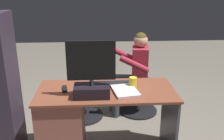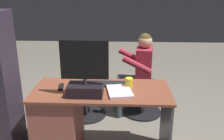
{
  "view_description": "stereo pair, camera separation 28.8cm",
  "coord_description": "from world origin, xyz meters",
  "px_view_note": "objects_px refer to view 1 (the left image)",
  "views": [
    {
      "loc": [
        0.08,
        2.66,
        1.73
      ],
      "look_at": [
        -0.08,
        -0.06,
        0.79
      ],
      "focal_mm": 41.08,
      "sensor_mm": 36.0,
      "label": 1
    },
    {
      "loc": [
        -0.2,
        2.66,
        1.73
      ],
      "look_at": [
        -0.08,
        -0.06,
        0.79
      ],
      "focal_mm": 41.08,
      "sensor_mm": 36.0,
      "label": 2
    }
  ],
  "objects_px": {
    "person": "(134,67)",
    "teddy_bear": "(82,73)",
    "keyboard": "(112,84)",
    "office_chair_teddy": "(83,98)",
    "desk": "(71,123)",
    "monitor": "(92,80)",
    "visitor_chair": "(139,93)",
    "tv_remote": "(65,89)",
    "cup": "(133,82)",
    "computer_mouse": "(79,84)"
  },
  "relations": [
    {
      "from": "desk",
      "to": "office_chair_teddy",
      "type": "distance_m",
      "value": 0.84
    },
    {
      "from": "teddy_bear",
      "to": "person",
      "type": "distance_m",
      "value": 0.69
    },
    {
      "from": "office_chair_teddy",
      "to": "teddy_bear",
      "type": "distance_m",
      "value": 0.35
    },
    {
      "from": "desk",
      "to": "person",
      "type": "height_order",
      "value": "person"
    },
    {
      "from": "visitor_chair",
      "to": "teddy_bear",
      "type": "bearing_deg",
      "value": 6.69
    },
    {
      "from": "office_chair_teddy",
      "to": "teddy_bear",
      "type": "height_order",
      "value": "teddy_bear"
    },
    {
      "from": "monitor",
      "to": "computer_mouse",
      "type": "relative_size",
      "value": 5.38
    },
    {
      "from": "cup",
      "to": "keyboard",
      "type": "bearing_deg",
      "value": -17.95
    },
    {
      "from": "keyboard",
      "to": "teddy_bear",
      "type": "relative_size",
      "value": 1.15
    },
    {
      "from": "office_chair_teddy",
      "to": "visitor_chair",
      "type": "xyz_separation_m",
      "value": [
        -0.76,
        -0.1,
        0.0
      ]
    },
    {
      "from": "keyboard",
      "to": "person",
      "type": "distance_m",
      "value": 0.87
    },
    {
      "from": "office_chair_teddy",
      "to": "visitor_chair",
      "type": "bearing_deg",
      "value": -172.44
    },
    {
      "from": "teddy_bear",
      "to": "person",
      "type": "height_order",
      "value": "person"
    },
    {
      "from": "cup",
      "to": "teddy_bear",
      "type": "bearing_deg",
      "value": -54.98
    },
    {
      "from": "teddy_bear",
      "to": "tv_remote",
      "type": "bearing_deg",
      "value": 81.48
    },
    {
      "from": "monitor",
      "to": "person",
      "type": "xyz_separation_m",
      "value": [
        -0.54,
        -1.05,
        -0.24
      ]
    },
    {
      "from": "cup",
      "to": "computer_mouse",
      "type": "bearing_deg",
      "value": -6.97
    },
    {
      "from": "monitor",
      "to": "cup",
      "type": "distance_m",
      "value": 0.46
    },
    {
      "from": "office_chair_teddy",
      "to": "person",
      "type": "xyz_separation_m",
      "value": [
        -0.68,
        -0.09,
        0.39
      ]
    },
    {
      "from": "office_chair_teddy",
      "to": "teddy_bear",
      "type": "relative_size",
      "value": 1.44
    },
    {
      "from": "monitor",
      "to": "tv_remote",
      "type": "bearing_deg",
      "value": -30.75
    },
    {
      "from": "teddy_bear",
      "to": "keyboard",
      "type": "bearing_deg",
      "value": 115.5
    },
    {
      "from": "desk",
      "to": "monitor",
      "type": "xyz_separation_m",
      "value": [
        -0.22,
        0.13,
        0.51
      ]
    },
    {
      "from": "cup",
      "to": "visitor_chair",
      "type": "relative_size",
      "value": 0.19
    },
    {
      "from": "tv_remote",
      "to": "teddy_bear",
      "type": "distance_m",
      "value": 0.83
    },
    {
      "from": "person",
      "to": "teddy_bear",
      "type": "bearing_deg",
      "value": 6.58
    },
    {
      "from": "monitor",
      "to": "keyboard",
      "type": "relative_size",
      "value": 1.23
    },
    {
      "from": "keyboard",
      "to": "visitor_chair",
      "type": "xyz_separation_m",
      "value": [
        -0.42,
        -0.8,
        -0.48
      ]
    },
    {
      "from": "cup",
      "to": "tv_remote",
      "type": "height_order",
      "value": "cup"
    },
    {
      "from": "keyboard",
      "to": "tv_remote",
      "type": "xyz_separation_m",
      "value": [
        0.46,
        0.1,
        -0.0
      ]
    },
    {
      "from": "teddy_bear",
      "to": "monitor",
      "type": "bearing_deg",
      "value": 98.45
    },
    {
      "from": "office_chair_teddy",
      "to": "person",
      "type": "relative_size",
      "value": 0.47
    },
    {
      "from": "monitor",
      "to": "keyboard",
      "type": "distance_m",
      "value": 0.35
    },
    {
      "from": "cup",
      "to": "office_chair_teddy",
      "type": "height_order",
      "value": "cup"
    },
    {
      "from": "computer_mouse",
      "to": "person",
      "type": "distance_m",
      "value": 1.04
    },
    {
      "from": "cup",
      "to": "teddy_bear",
      "type": "xyz_separation_m",
      "value": [
        0.55,
        -0.78,
        -0.17
      ]
    },
    {
      "from": "tv_remote",
      "to": "person",
      "type": "xyz_separation_m",
      "value": [
        -0.8,
        -0.89,
        -0.09
      ]
    },
    {
      "from": "cup",
      "to": "teddy_bear",
      "type": "distance_m",
      "value": 0.97
    },
    {
      "from": "teddy_bear",
      "to": "desk",
      "type": "bearing_deg",
      "value": 85.09
    },
    {
      "from": "cup",
      "to": "visitor_chair",
      "type": "xyz_separation_m",
      "value": [
        -0.22,
        -0.87,
        -0.52
      ]
    },
    {
      "from": "keyboard",
      "to": "computer_mouse",
      "type": "distance_m",
      "value": 0.33
    },
    {
      "from": "tv_remote",
      "to": "person",
      "type": "distance_m",
      "value": 1.2
    },
    {
      "from": "office_chair_teddy",
      "to": "teddy_bear",
      "type": "bearing_deg",
      "value": -90.0
    },
    {
      "from": "desk",
      "to": "monitor",
      "type": "bearing_deg",
      "value": 149.31
    },
    {
      "from": "keyboard",
      "to": "cup",
      "type": "bearing_deg",
      "value": 162.05
    },
    {
      "from": "keyboard",
      "to": "visitor_chair",
      "type": "relative_size",
      "value": 0.8
    },
    {
      "from": "desk",
      "to": "visitor_chair",
      "type": "distance_m",
      "value": 1.25
    },
    {
      "from": "monitor",
      "to": "tv_remote",
      "type": "distance_m",
      "value": 0.34
    },
    {
      "from": "computer_mouse",
      "to": "visitor_chair",
      "type": "distance_m",
      "value": 1.2
    },
    {
      "from": "keyboard",
      "to": "person",
      "type": "bearing_deg",
      "value": -113.35
    }
  ]
}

